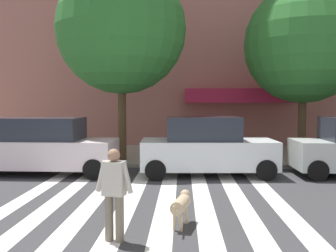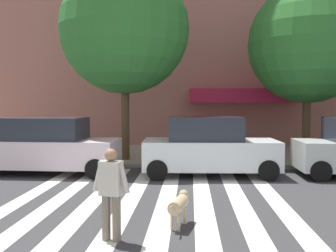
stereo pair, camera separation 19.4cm
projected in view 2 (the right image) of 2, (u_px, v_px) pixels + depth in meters
The scene contains 9 objects.
ground_plane at pixel (88, 220), 7.77m from camera, with size 160.00×160.00×0.00m, color #353538.
sidewalk_far at pixel (143, 154), 16.89m from camera, with size 80.00×6.00×0.15m, color gray.
crosswalk_stripes at pixel (140, 221), 7.70m from camera, with size 6.75×11.73×0.01m.
parked_car_behind_first at pixel (46, 146), 12.75m from camera, with size 4.79×2.00×1.92m.
parked_car_third_in_line at pixel (209, 147), 12.42m from camera, with size 4.47×2.11×1.95m.
street_tree_nearest at pixel (125, 30), 14.62m from camera, with size 5.06×5.06×7.66m.
street_tree_middle at pixel (308, 44), 15.26m from camera, with size 4.89×4.89×7.12m.
pedestrian_dog_walker at pixel (111, 189), 6.54m from camera, with size 0.70×0.32×1.64m.
dog_on_leash at pixel (179, 204), 7.34m from camera, with size 0.42×1.06×0.65m.
Camera 2 is at (2.11, -1.35, 2.46)m, focal length 40.00 mm.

